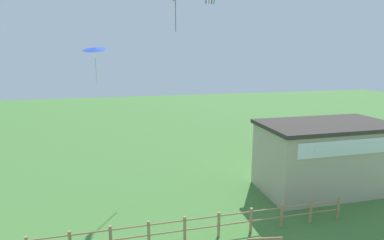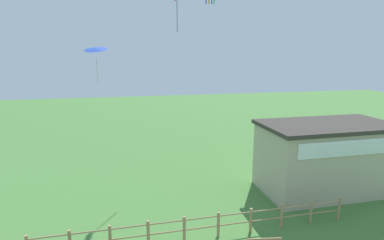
# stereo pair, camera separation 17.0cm
# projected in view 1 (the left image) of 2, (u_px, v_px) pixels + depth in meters

# --- Properties ---
(wooden_fence) EXTENTS (15.16, 0.14, 1.26)m
(wooden_fence) POSITION_uv_depth(u_px,v_px,m) (202.00, 225.00, 14.11)
(wooden_fence) COLOR #9E7F56
(wooden_fence) RESTS_ON ground_plane
(seaside_building) EXTENTS (8.38, 4.55, 4.43)m
(seaside_building) POSITION_uv_depth(u_px,v_px,m) (325.00, 156.00, 19.21)
(seaside_building) COLOR #B7A88E
(seaside_building) RESTS_ON ground_plane
(kite_pink_diamond) EXTENTS (0.62, 0.68, 3.02)m
(kite_pink_diamond) POSITION_uv_depth(u_px,v_px,m) (175.00, 4.00, 23.27)
(kite_pink_diamond) COLOR pink
(kite_blue_delta) EXTENTS (1.72, 1.71, 2.27)m
(kite_blue_delta) POSITION_uv_depth(u_px,v_px,m) (95.00, 49.00, 17.60)
(kite_blue_delta) COLOR blue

